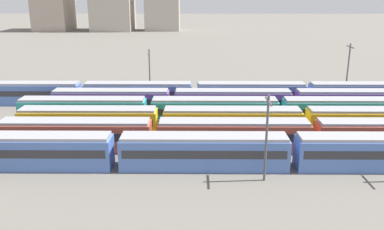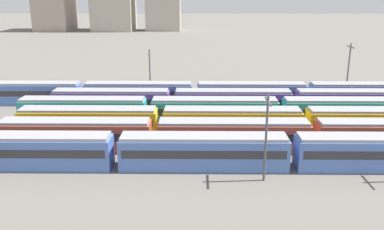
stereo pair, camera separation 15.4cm
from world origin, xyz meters
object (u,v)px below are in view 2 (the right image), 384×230
(train_track_4, at_px, (233,101))
(catenary_pole_1, at_px, (150,72))
(catenary_pole_0, at_px, (266,134))
(train_track_0, at_px, (204,151))
(train_track_2, at_px, (232,122))
(catenary_pole_3, at_px, (348,69))
(train_track_5, at_px, (251,93))
(train_track_3, at_px, (280,111))

(train_track_4, height_order, catenary_pole_1, catenary_pole_1)
(train_track_4, bearing_deg, catenary_pole_1, 148.92)
(catenary_pole_0, bearing_deg, train_track_0, 153.51)
(train_track_2, distance_m, catenary_pole_0, 13.94)
(catenary_pole_1, relative_size, catenary_pole_3, 0.89)
(train_track_4, relative_size, train_track_5, 0.60)
(train_track_3, bearing_deg, train_track_2, -144.76)
(train_track_5, relative_size, catenary_pole_0, 10.51)
(train_track_3, distance_m, train_track_4, 8.24)
(train_track_2, distance_m, train_track_5, 16.23)
(train_track_5, relative_size, catenary_pole_3, 9.44)
(train_track_4, bearing_deg, train_track_3, -39.14)
(train_track_2, bearing_deg, train_track_3, 35.24)
(train_track_5, bearing_deg, catenary_pole_1, 169.89)
(train_track_5, bearing_deg, train_track_0, -107.87)
(train_track_3, distance_m, catenary_pole_0, 19.57)
(train_track_2, height_order, train_track_3, same)
(train_track_5, bearing_deg, train_track_4, -124.10)
(train_track_2, xyz_separation_m, catenary_pole_3, (21.40, 18.63, 3.60))
(train_track_4, bearing_deg, train_track_5, 55.90)
(train_track_4, xyz_separation_m, catenary_pole_0, (1.20, -23.82, 3.08))
(catenary_pole_1, height_order, catenary_pole_3, catenary_pole_3)
(catenary_pole_0, bearing_deg, catenary_pole_3, 59.02)
(catenary_pole_3, bearing_deg, train_track_4, -158.07)
(train_track_4, relative_size, catenary_pole_1, 6.29)
(train_track_0, xyz_separation_m, catenary_pole_1, (-8.87, 29.08, 3.06))
(train_track_4, relative_size, catenary_pole_3, 5.63)
(train_track_3, xyz_separation_m, catenary_pole_1, (-20.12, 13.48, 3.06))
(train_track_5, bearing_deg, catenary_pole_3, 10.15)
(train_track_2, distance_m, catenary_pole_3, 28.60)
(catenary_pole_1, bearing_deg, train_track_5, -10.11)
(catenary_pole_3, bearing_deg, catenary_pole_0, -120.98)
(train_track_2, height_order, train_track_5, same)
(train_track_3, bearing_deg, catenary_pole_1, 146.19)
(train_track_2, bearing_deg, catenary_pole_0, -80.83)
(catenary_pole_3, bearing_deg, train_track_5, -169.85)
(train_track_0, xyz_separation_m, catenary_pole_0, (6.06, -3.02, 3.08))
(train_track_0, distance_m, train_track_3, 19.24)
(catenary_pole_0, xyz_separation_m, catenary_pole_1, (-14.93, 32.10, -0.02))
(train_track_3, height_order, catenary_pole_1, catenary_pole_1)
(train_track_0, distance_m, catenary_pole_1, 30.55)
(train_track_3, xyz_separation_m, train_track_5, (-2.87, 10.40, 0.00))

